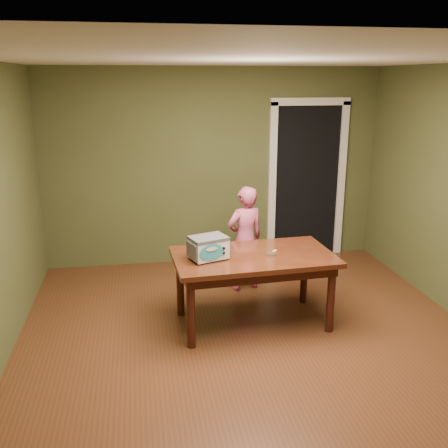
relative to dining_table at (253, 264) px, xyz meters
The scene contains 8 objects.
floor 0.86m from the dining_table, 99.59° to the right, with size 5.00×5.00×0.00m, color #5A3019.
room_shell 1.19m from the dining_table, 99.59° to the right, with size 4.52×5.02×2.61m.
doorway 2.57m from the dining_table, 61.60° to the left, with size 1.10×0.66×2.25m.
dining_table is the anchor object (origin of this frame).
toy_oven 0.52m from the dining_table, behind, with size 0.42×0.35×0.23m.
baking_pan 0.21m from the dining_table, 12.79° to the right, with size 0.10×0.10×0.02m.
spatula 0.22m from the dining_table, ahead, with size 0.18×0.03×0.01m, color #E2CE62.
child 0.88m from the dining_table, 83.16° to the left, with size 0.46×0.30×1.26m, color #C35074.
Camera 1 is at (-1.01, -4.03, 2.45)m, focal length 40.00 mm.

